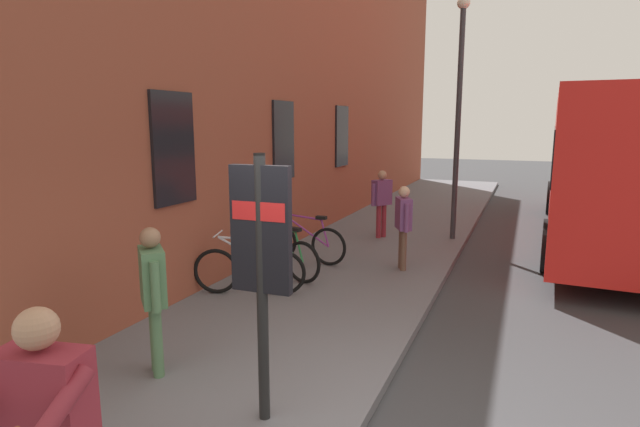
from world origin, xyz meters
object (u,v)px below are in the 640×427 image
bicycle_under_window (279,256)px  pedestrian_by_facade (403,219)px  transit_info_sign (261,247)px  street_lamp (459,100)px  pedestrian_crossing_street (382,197)px  bicycle_leaning_wall (304,242)px  pedestrian_near_bus (153,286)px  bicycle_beside_lamp (250,270)px  city_bus (612,160)px  tourist_with_hotdogs (44,425)px

bicycle_under_window → pedestrian_by_facade: bearing=-54.4°
transit_info_sign → street_lamp: 8.19m
pedestrian_by_facade → bicycle_under_window: bearing=125.6°
pedestrian_crossing_street → street_lamp: bearing=-71.6°
bicycle_leaning_wall → street_lamp: bearing=-36.8°
bicycle_leaning_wall → pedestrian_near_bus: pedestrian_near_bus is taller
bicycle_beside_lamp → bicycle_leaning_wall: same height
city_bus → pedestrian_crossing_street: bearing=114.4°
bicycle_beside_lamp → pedestrian_crossing_street: bearing=-9.8°
pedestrian_by_facade → street_lamp: size_ratio=0.29×
pedestrian_crossing_street → street_lamp: (0.52, -1.57, 2.18)m
bicycle_under_window → transit_info_sign: size_ratio=0.72×
tourist_with_hotdogs → street_lamp: 10.26m
pedestrian_near_bus → tourist_with_hotdogs: 2.59m
bicycle_beside_lamp → bicycle_under_window: size_ratio=0.98×
transit_info_sign → tourist_with_hotdogs: 2.07m
bicycle_leaning_wall → transit_info_sign: bearing=-159.8°
bicycle_leaning_wall → street_lamp: 4.79m
pedestrian_near_bus → street_lamp: (7.73, -2.01, 2.16)m
pedestrian_crossing_street → tourist_with_hotdogs: size_ratio=0.92×
pedestrian_crossing_street → pedestrian_by_facade: (-2.38, -1.07, -0.02)m
city_bus → pedestrian_crossing_street: size_ratio=6.76×
bicycle_under_window → pedestrian_crossing_street: bearing=-11.9°
pedestrian_by_facade → city_bus: bearing=-39.6°
pedestrian_crossing_street → transit_info_sign: bearing=-172.3°
bicycle_leaning_wall → transit_info_sign: size_ratio=0.74×
bicycle_beside_lamp → pedestrian_by_facade: (2.26, -1.87, 0.55)m
pedestrian_crossing_street → pedestrian_near_bus: size_ratio=0.98×
bicycle_under_window → bicycle_beside_lamp: bearing=178.4°
pedestrian_by_facade → pedestrian_crossing_street: bearing=24.2°
bicycle_under_window → city_bus: 8.29m
bicycle_under_window → tourist_with_hotdogs: tourist_with_hotdogs is taller
pedestrian_by_facade → tourist_with_hotdogs: 7.13m
bicycle_leaning_wall → pedestrian_by_facade: bearing=-82.5°
bicycle_beside_lamp → bicycle_leaning_wall: (2.02, -0.02, 0.00)m
bicycle_leaning_wall → pedestrian_near_bus: size_ratio=1.11×
transit_info_sign → street_lamp: bearing=-3.9°
bicycle_under_window → pedestrian_crossing_street: (3.70, -0.78, 0.57)m
bicycle_under_window → street_lamp: bearing=-29.1°
pedestrian_crossing_street → pedestrian_near_bus: 7.23m
city_bus → street_lamp: size_ratio=1.99×
pedestrian_crossing_street → bicycle_beside_lamp: bearing=170.2°
tourist_with_hotdogs → transit_info_sign: bearing=-6.6°
bicycle_under_window → city_bus: size_ratio=0.16×
bicycle_beside_lamp → city_bus: 9.00m
pedestrian_crossing_street → pedestrian_near_bus: pedestrian_near_bus is taller
pedestrian_by_facade → tourist_with_hotdogs: tourist_with_hotdogs is taller
bicycle_under_window → pedestrian_by_facade: 2.33m
bicycle_beside_lamp → city_bus: (6.85, -5.67, 1.41)m
pedestrian_crossing_street → tourist_with_hotdogs: tourist_with_hotdogs is taller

